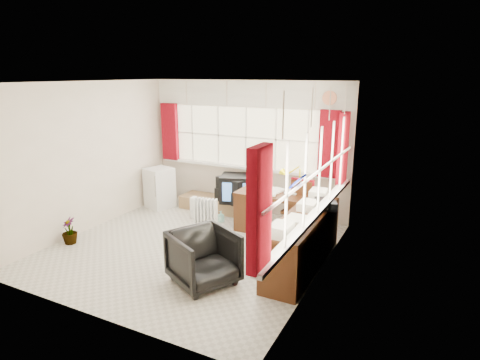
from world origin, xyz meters
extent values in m
plane|color=beige|center=(0.00, 0.00, 0.00)|extent=(4.00, 4.00, 0.00)
plane|color=beige|center=(0.00, 2.00, 1.25)|extent=(4.00, 0.00, 4.00)
plane|color=beige|center=(0.00, -2.00, 1.25)|extent=(4.00, 0.00, 4.00)
plane|color=beige|center=(-2.00, 0.00, 1.25)|extent=(0.00, 4.00, 4.00)
plane|color=beige|center=(2.00, 0.00, 1.25)|extent=(0.00, 4.00, 4.00)
plane|color=white|center=(0.00, 0.00, 2.50)|extent=(4.00, 4.00, 0.00)
plane|color=#FFF5C9|center=(0.00, 1.98, 1.45)|extent=(3.60, 0.00, 3.60)
cube|color=white|center=(0.00, 1.94, 0.87)|extent=(3.70, 0.12, 0.05)
cube|color=white|center=(-1.20, 1.97, 1.45)|extent=(0.03, 0.02, 1.10)
cube|color=white|center=(-0.60, 1.97, 1.45)|extent=(0.03, 0.02, 1.10)
cube|color=white|center=(0.00, 1.97, 1.45)|extent=(0.03, 0.02, 1.10)
cube|color=white|center=(0.60, 1.97, 1.45)|extent=(0.03, 0.02, 1.10)
cube|color=white|center=(1.20, 1.97, 1.45)|extent=(0.03, 0.02, 1.10)
plane|color=#FFF5C9|center=(1.98, 0.00, 1.45)|extent=(0.00, 3.60, 3.60)
cube|color=white|center=(1.94, 0.00, 0.87)|extent=(0.12, 3.70, 0.05)
cube|color=white|center=(1.97, -1.20, 1.45)|extent=(0.02, 0.03, 1.10)
cube|color=white|center=(1.97, -0.60, 1.45)|extent=(0.02, 0.03, 1.10)
cube|color=white|center=(1.97, 0.00, 1.45)|extent=(0.02, 0.03, 1.10)
cube|color=white|center=(1.97, 0.60, 1.45)|extent=(0.02, 0.03, 1.10)
cube|color=white|center=(1.97, 1.20, 1.45)|extent=(0.02, 0.03, 1.10)
cube|color=maroon|center=(-1.70, 1.90, 1.46)|extent=(0.35, 0.10, 1.15)
cube|color=maroon|center=(1.60, 1.90, 1.46)|extent=(0.35, 0.10, 1.15)
cube|color=maroon|center=(1.90, 1.60, 1.46)|extent=(0.10, 0.35, 1.15)
cube|color=maroon|center=(1.90, -1.70, 1.46)|extent=(0.10, 0.35, 1.15)
cube|color=white|center=(0.00, 1.96, 2.25)|extent=(3.95, 0.08, 0.48)
cube|color=white|center=(1.96, 0.00, 2.25)|extent=(0.08, 3.95, 0.48)
cube|color=#492211|center=(0.88, 1.17, 0.66)|extent=(1.20, 0.59, 0.06)
cube|color=#492211|center=(0.42, 1.17, 0.32)|extent=(0.28, 0.53, 0.64)
cube|color=#492211|center=(1.34, 1.17, 0.32)|extent=(0.28, 0.53, 0.64)
cube|color=white|center=(0.88, 1.17, 0.70)|extent=(0.20, 0.28, 0.02)
cube|color=white|center=(0.88, 1.17, 0.71)|extent=(0.20, 0.28, 0.02)
cube|color=white|center=(0.88, 1.17, 0.71)|extent=(0.20, 0.28, 0.02)
cube|color=white|center=(0.88, 1.17, 0.71)|extent=(0.20, 0.28, 0.02)
cube|color=white|center=(0.88, 1.17, 0.72)|extent=(0.20, 0.28, 0.02)
cube|color=white|center=(0.88, 1.17, 0.72)|extent=(0.20, 0.28, 0.02)
cube|color=white|center=(0.88, 1.17, 0.73)|extent=(0.20, 0.28, 0.02)
cylinder|color=#FCF60A|center=(1.28, 1.36, 0.70)|extent=(0.11, 0.11, 0.02)
cylinder|color=#FCF60A|center=(1.28, 1.36, 0.90)|extent=(0.03, 0.03, 0.40)
cone|color=#FCF60A|center=(1.28, 1.36, 1.06)|extent=(0.19, 0.17, 0.16)
cube|color=black|center=(1.33, 1.09, 0.02)|extent=(0.44, 0.44, 0.04)
cylinder|color=silver|center=(1.33, 1.09, 0.23)|extent=(0.05, 0.05, 0.46)
cube|color=#492211|center=(1.33, 1.09, 0.46)|extent=(0.43, 0.41, 0.05)
cube|color=#492211|center=(1.35, 1.29, 0.71)|extent=(0.36, 0.08, 0.45)
cube|color=maroon|center=(1.35, 1.29, 0.73)|extent=(0.40, 0.10, 0.46)
imported|color=black|center=(0.75, -0.82, 0.35)|extent=(1.03, 1.02, 0.70)
cube|color=white|center=(-0.10, 0.63, 0.04)|extent=(0.42, 0.22, 0.08)
cube|color=white|center=(-0.28, 0.61, 0.34)|extent=(0.04, 0.12, 0.52)
cube|color=white|center=(-0.22, 0.61, 0.34)|extent=(0.04, 0.12, 0.52)
cube|color=white|center=(-0.16, 0.62, 0.34)|extent=(0.04, 0.12, 0.52)
cube|color=white|center=(-0.10, 0.63, 0.34)|extent=(0.04, 0.12, 0.52)
cube|color=white|center=(-0.04, 0.64, 0.34)|extent=(0.04, 0.12, 0.52)
cube|color=white|center=(0.02, 0.65, 0.34)|extent=(0.04, 0.12, 0.52)
cube|color=white|center=(0.07, 0.66, 0.34)|extent=(0.04, 0.12, 0.52)
cube|color=#492211|center=(1.73, 0.20, 0.38)|extent=(0.50, 2.00, 0.75)
cube|color=white|center=(1.70, -0.60, 0.80)|extent=(0.24, 0.32, 0.10)
cube|color=white|center=(1.70, -0.07, 0.80)|extent=(0.24, 0.32, 0.10)
cube|color=white|center=(1.70, 0.47, 0.80)|extent=(0.24, 0.32, 0.10)
cube|color=white|center=(1.70, 1.00, 0.80)|extent=(0.24, 0.32, 0.10)
cube|color=black|center=(1.91, 0.64, 0.81)|extent=(0.39, 0.43, 0.12)
cube|color=#9A704D|center=(-0.55, 1.72, 0.12)|extent=(1.40, 0.50, 0.25)
cube|color=black|center=(-0.08, 1.71, 0.51)|extent=(0.70, 0.66, 0.51)
cube|color=#497DCF|center=(0.01, 1.45, 0.51)|extent=(0.42, 0.15, 0.35)
cube|color=black|center=(-0.10, 1.66, 0.37)|extent=(0.77, 0.62, 0.24)
cube|color=black|center=(-0.10, 1.66, 0.61)|extent=(0.71, 0.58, 0.23)
cube|color=white|center=(-1.64, 1.38, 0.40)|extent=(0.59, 0.59, 0.80)
cube|color=silver|center=(-1.50, 1.09, 0.52)|extent=(0.02, 0.02, 0.42)
imported|color=silver|center=(-0.69, 1.13, 0.16)|extent=(0.14, 0.14, 0.31)
imported|color=#9AE5D6|center=(-0.13, 1.19, 0.10)|extent=(0.13, 0.13, 0.20)
imported|color=black|center=(-1.80, -0.71, 0.21)|extent=(0.31, 0.31, 0.43)
camera|label=1|loc=(3.25, -4.78, 2.63)|focal=30.00mm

